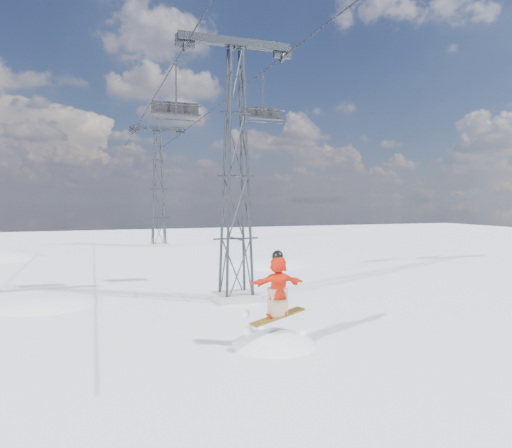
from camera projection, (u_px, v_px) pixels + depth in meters
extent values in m
plane|color=white|center=(295.00, 362.00, 12.47)|extent=(120.00, 120.00, 0.00)
sphere|color=white|center=(265.00, 399.00, 31.91)|extent=(20.00, 20.00, 20.00)
sphere|color=white|center=(2.00, 392.00, 35.29)|extent=(22.00, 22.00, 22.00)
cube|color=#999999|center=(236.00, 297.00, 20.25)|extent=(1.80, 1.80, 0.30)
cube|color=#2B2E33|center=(235.00, 42.00, 19.67)|extent=(5.00, 0.35, 0.35)
cube|color=#2B2E33|center=(185.00, 41.00, 18.94)|extent=(0.80, 0.25, 0.50)
cube|color=#2B2E33|center=(282.00, 53.00, 20.42)|extent=(0.80, 0.25, 0.50)
cube|color=#999999|center=(159.00, 245.00, 43.75)|extent=(1.80, 1.80, 0.30)
cube|color=#2B2E33|center=(158.00, 128.00, 43.17)|extent=(5.00, 0.35, 0.35)
cube|color=#2B2E33|center=(134.00, 129.00, 42.44)|extent=(0.80, 0.25, 0.50)
cube|color=#2B2E33|center=(181.00, 132.00, 43.92)|extent=(0.80, 0.25, 0.50)
cylinder|color=black|center=(151.00, 102.00, 29.76)|extent=(0.06, 51.00, 0.06)
cylinder|color=black|center=(217.00, 107.00, 31.24)|extent=(0.06, 51.00, 0.06)
sphere|color=white|center=(274.00, 400.00, 14.13)|extent=(4.40, 4.40, 4.40)
cube|color=#AA7E16|center=(278.00, 317.00, 13.71)|extent=(1.91, 0.86, 0.30)
imported|color=#F9270B|center=(278.00, 286.00, 13.66)|extent=(1.72, 0.62, 1.83)
cube|color=#947D5B|center=(278.00, 302.00, 13.69)|extent=(0.53, 0.42, 0.84)
sphere|color=black|center=(278.00, 256.00, 13.62)|extent=(0.34, 0.34, 0.34)
cylinder|color=black|center=(176.00, 88.00, 21.10)|extent=(0.09, 0.09, 2.44)
cube|color=black|center=(176.00, 115.00, 21.16)|extent=(2.22, 0.50, 0.09)
cube|color=black|center=(175.00, 108.00, 21.38)|extent=(2.22, 0.07, 0.61)
cylinder|color=black|center=(177.00, 120.00, 20.92)|extent=(2.22, 0.07, 0.07)
cylinder|color=black|center=(177.00, 105.00, 20.83)|extent=(2.22, 0.06, 0.06)
cylinder|color=black|center=(263.00, 95.00, 22.79)|extent=(0.08, 0.08, 2.30)
cube|color=black|center=(263.00, 118.00, 22.85)|extent=(2.09, 0.47, 0.08)
cube|color=black|center=(262.00, 113.00, 23.05)|extent=(2.09, 0.06, 0.57)
cylinder|color=black|center=(265.00, 123.00, 22.62)|extent=(2.09, 0.06, 0.06)
cylinder|color=black|center=(265.00, 110.00, 22.54)|extent=(2.09, 0.05, 0.05)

